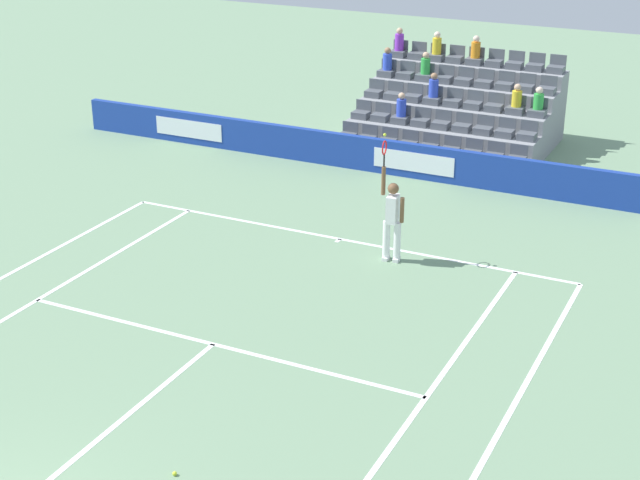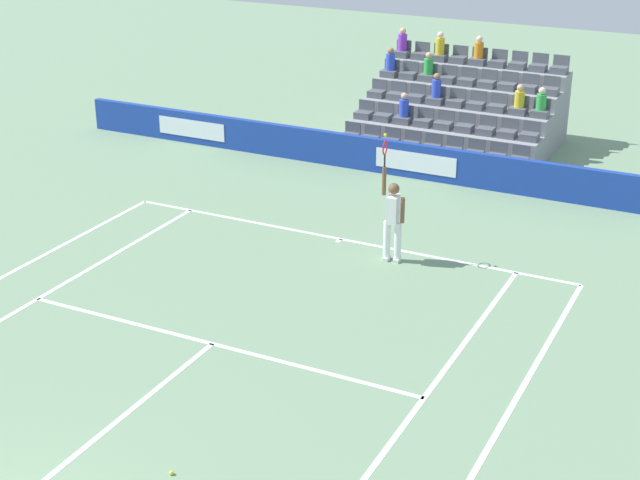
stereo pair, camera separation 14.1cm
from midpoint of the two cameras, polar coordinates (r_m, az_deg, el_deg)
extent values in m
cube|color=white|center=(22.11, 1.43, 0.06)|extent=(10.97, 0.10, 0.01)
cube|color=white|center=(17.79, -6.16, -6.11)|extent=(8.23, 0.10, 0.01)
cube|color=white|center=(15.60, -12.54, -11.12)|extent=(0.10, 6.40, 0.01)
cube|color=white|center=(19.81, -17.02, -3.87)|extent=(0.10, 11.89, 0.01)
cube|color=white|center=(15.84, 5.83, -10.06)|extent=(0.10, 11.89, 0.01)
cube|color=white|center=(15.51, 10.64, -11.17)|extent=(0.10, 11.89, 0.01)
cube|color=white|center=(22.03, 1.32, -0.03)|extent=(0.10, 0.20, 0.01)
cube|color=#193899|center=(26.08, 5.91, 4.66)|extent=(21.42, 0.20, 0.94)
cube|color=white|center=(25.98, 5.82, 4.59)|extent=(2.28, 0.01, 0.53)
cube|color=white|center=(29.13, -7.47, 6.54)|extent=(2.28, 0.01, 0.53)
cylinder|color=white|center=(20.87, 4.80, -0.13)|extent=(0.16, 0.16, 0.90)
cylinder|color=white|center=(20.93, 4.17, -0.04)|extent=(0.16, 0.16, 0.90)
cube|color=white|center=(21.04, 4.76, -1.16)|extent=(0.15, 0.27, 0.08)
cube|color=white|center=(21.09, 4.14, -1.07)|extent=(0.15, 0.27, 0.08)
cube|color=white|center=(20.62, 4.55, 1.83)|extent=(0.26, 0.38, 0.60)
sphere|color=brown|center=(20.46, 4.59, 3.03)|extent=(0.24, 0.24, 0.24)
cylinder|color=brown|center=(20.46, 4.01, 3.50)|extent=(0.09, 0.09, 0.62)
cylinder|color=brown|center=(20.51, 5.10, 1.76)|extent=(0.09, 0.09, 0.56)
cylinder|color=black|center=(20.32, 4.04, 4.70)|extent=(0.04, 0.04, 0.28)
torus|color=red|center=(20.23, 4.06, 5.45)|extent=(0.06, 0.31, 0.31)
sphere|color=#D1E533|center=(20.15, 4.09, 6.21)|extent=(0.07, 0.07, 0.07)
cube|color=gray|center=(27.12, 6.70, 4.76)|extent=(5.58, 0.95, 0.42)
cube|color=#545960|center=(26.34, 11.81, 4.58)|extent=(0.48, 0.44, 0.20)
cube|color=#545960|center=(26.45, 11.97, 5.22)|extent=(0.48, 0.04, 0.30)
cube|color=#545960|center=(26.49, 10.52, 4.79)|extent=(0.48, 0.44, 0.20)
cube|color=#545960|center=(26.60, 10.68, 5.42)|extent=(0.48, 0.04, 0.30)
cube|color=#545960|center=(26.66, 9.24, 4.99)|extent=(0.48, 0.44, 0.20)
cube|color=#545960|center=(26.77, 9.41, 5.62)|extent=(0.48, 0.04, 0.30)
cube|color=#545960|center=(26.84, 7.98, 5.19)|extent=(0.48, 0.44, 0.20)
cube|color=#545960|center=(26.94, 8.15, 5.81)|extent=(0.48, 0.04, 0.30)
cube|color=#545960|center=(27.03, 6.73, 5.39)|extent=(0.48, 0.44, 0.20)
cube|color=#545960|center=(27.13, 6.91, 6.00)|extent=(0.48, 0.04, 0.30)
cube|color=#545960|center=(27.23, 5.51, 5.57)|extent=(0.48, 0.44, 0.20)
cube|color=#545960|center=(27.34, 5.68, 6.18)|extent=(0.48, 0.04, 0.30)
cube|color=#545960|center=(27.45, 4.30, 5.76)|extent=(0.48, 0.44, 0.20)
cube|color=#545960|center=(27.55, 4.47, 6.36)|extent=(0.48, 0.04, 0.30)
cube|color=#545960|center=(27.67, 3.10, 5.93)|extent=(0.48, 0.44, 0.20)
cube|color=#545960|center=(27.78, 3.28, 6.53)|extent=(0.48, 0.04, 0.30)
cube|color=#545960|center=(27.91, 1.93, 6.10)|extent=(0.48, 0.44, 0.20)
cube|color=#545960|center=(28.02, 2.11, 6.70)|extent=(0.48, 0.04, 0.30)
cube|color=gray|center=(27.91, 7.40, 5.71)|extent=(5.58, 0.95, 0.84)
cube|color=#545960|center=(27.10, 12.42, 5.98)|extent=(0.48, 0.44, 0.20)
cube|color=#545960|center=(27.22, 12.58, 6.59)|extent=(0.48, 0.04, 0.30)
cube|color=#545960|center=(27.25, 11.16, 6.18)|extent=(0.48, 0.44, 0.20)
cube|color=#545960|center=(27.36, 11.32, 6.78)|extent=(0.48, 0.04, 0.30)
cube|color=#545960|center=(27.41, 9.91, 6.37)|extent=(0.48, 0.44, 0.20)
cube|color=#545960|center=(27.52, 10.07, 6.97)|extent=(0.48, 0.04, 0.30)
cube|color=#545960|center=(27.58, 8.68, 6.55)|extent=(0.48, 0.44, 0.20)
cube|color=#545960|center=(27.70, 8.84, 7.15)|extent=(0.48, 0.04, 0.30)
cube|color=#545960|center=(27.77, 7.46, 6.73)|extent=(0.48, 0.44, 0.20)
cube|color=#545960|center=(27.88, 7.62, 7.33)|extent=(0.48, 0.04, 0.30)
cube|color=#545960|center=(27.96, 6.25, 6.91)|extent=(0.48, 0.44, 0.20)
cube|color=#545960|center=(28.08, 6.42, 7.50)|extent=(0.48, 0.04, 0.30)
cube|color=#545960|center=(28.17, 5.07, 7.08)|extent=(0.48, 0.44, 0.20)
cube|color=#545960|center=(28.29, 5.24, 7.66)|extent=(0.48, 0.04, 0.30)
cube|color=#545960|center=(28.40, 3.90, 7.24)|extent=(0.48, 0.44, 0.20)
cube|color=#545960|center=(28.51, 4.07, 7.82)|extent=(0.48, 0.04, 0.30)
cube|color=#545960|center=(28.63, 2.74, 7.40)|extent=(0.48, 0.44, 0.20)
cube|color=#545960|center=(28.74, 2.92, 7.97)|extent=(0.48, 0.04, 0.30)
cube|color=gray|center=(28.72, 8.07, 6.60)|extent=(5.58, 0.95, 1.26)
cube|color=#545960|center=(27.88, 13.00, 7.30)|extent=(0.48, 0.44, 0.20)
cube|color=#545960|center=(28.00, 13.15, 7.89)|extent=(0.48, 0.04, 0.30)
cube|color=#545960|center=(28.02, 11.77, 7.48)|extent=(0.48, 0.44, 0.20)
cube|color=#545960|center=(28.14, 11.92, 8.07)|extent=(0.48, 0.04, 0.30)
cube|color=#545960|center=(28.18, 10.55, 7.66)|extent=(0.48, 0.44, 0.20)
cube|color=#545960|center=(28.30, 10.70, 8.24)|extent=(0.48, 0.04, 0.30)
cube|color=#545960|center=(28.34, 9.34, 7.84)|extent=(0.48, 0.44, 0.20)
cube|color=#545960|center=(28.47, 9.50, 8.41)|extent=(0.48, 0.04, 0.30)
cube|color=#545960|center=(28.52, 8.15, 8.01)|extent=(0.48, 0.44, 0.20)
cube|color=#545960|center=(28.65, 8.31, 8.58)|extent=(0.48, 0.04, 0.30)
cube|color=#545960|center=(28.72, 6.97, 8.17)|extent=(0.48, 0.44, 0.20)
cube|color=#545960|center=(28.84, 7.13, 8.74)|extent=(0.48, 0.04, 0.30)
cube|color=#545960|center=(28.92, 5.80, 8.33)|extent=(0.48, 0.44, 0.20)
cube|color=#545960|center=(29.04, 5.96, 8.89)|extent=(0.48, 0.04, 0.30)
cube|color=#545960|center=(29.14, 4.65, 8.48)|extent=(0.48, 0.44, 0.20)
cube|color=#545960|center=(29.26, 4.82, 9.04)|extent=(0.48, 0.04, 0.30)
cube|color=#545960|center=(29.37, 3.52, 8.63)|extent=(0.48, 0.44, 0.20)
cube|color=#545960|center=(29.48, 3.69, 9.18)|extent=(0.48, 0.04, 0.30)
cube|color=gray|center=(29.53, 8.69, 7.44)|extent=(5.58, 0.95, 1.68)
cube|color=#545960|center=(28.67, 13.56, 8.55)|extent=(0.48, 0.44, 0.20)
cube|color=#545960|center=(28.80, 13.70, 9.11)|extent=(0.48, 0.04, 0.30)
cube|color=#545960|center=(28.81, 12.35, 8.72)|extent=(0.48, 0.44, 0.20)
cube|color=#545960|center=(28.94, 12.50, 9.28)|extent=(0.48, 0.04, 0.30)
cube|color=#545960|center=(28.96, 11.16, 8.89)|extent=(0.48, 0.44, 0.20)
cube|color=#545960|center=(29.09, 11.30, 9.45)|extent=(0.48, 0.04, 0.30)
cube|color=#545960|center=(29.12, 9.97, 9.06)|extent=(0.48, 0.44, 0.20)
cube|color=#545960|center=(29.25, 10.12, 9.61)|extent=(0.48, 0.04, 0.30)
cube|color=#545960|center=(29.30, 8.80, 9.21)|extent=(0.48, 0.44, 0.20)
cube|color=#545960|center=(29.43, 8.96, 9.77)|extent=(0.48, 0.04, 0.30)
cube|color=#545960|center=(29.49, 7.65, 9.37)|extent=(0.48, 0.44, 0.20)
cube|color=#545960|center=(29.61, 7.80, 9.92)|extent=(0.48, 0.04, 0.30)
cube|color=#545960|center=(29.69, 6.50, 9.51)|extent=(0.48, 0.44, 0.20)
cube|color=#545960|center=(29.81, 6.66, 10.06)|extent=(0.48, 0.04, 0.30)
cube|color=#545960|center=(29.90, 5.38, 9.66)|extent=(0.48, 0.44, 0.20)
cube|color=#545960|center=(30.02, 5.54, 10.20)|extent=(0.48, 0.04, 0.30)
cube|color=#545960|center=(30.12, 4.26, 9.79)|extent=(0.48, 0.44, 0.20)
cube|color=#545960|center=(30.24, 4.42, 10.33)|extent=(0.48, 0.04, 0.30)
cube|color=gray|center=(30.36, 9.29, 8.24)|extent=(5.58, 0.95, 2.10)
cube|color=#545960|center=(29.48, 14.08, 9.72)|extent=(0.48, 0.44, 0.20)
cube|color=#545960|center=(29.62, 14.22, 10.27)|extent=(0.48, 0.04, 0.30)
cube|color=#545960|center=(29.61, 12.90, 9.89)|extent=(0.48, 0.44, 0.20)
cube|color=#545960|center=(29.75, 13.04, 10.43)|extent=(0.48, 0.04, 0.30)
cube|color=#545960|center=(29.76, 11.73, 10.05)|extent=(0.48, 0.44, 0.20)
cube|color=#545960|center=(29.90, 11.88, 10.59)|extent=(0.48, 0.04, 0.30)
cube|color=#545960|center=(29.92, 10.58, 10.21)|extent=(0.48, 0.44, 0.20)
cube|color=#545960|center=(30.05, 10.72, 10.74)|extent=(0.48, 0.04, 0.30)
cube|color=#545960|center=(30.09, 9.43, 10.36)|extent=(0.48, 0.44, 0.20)
cube|color=#545960|center=(30.22, 9.58, 10.89)|extent=(0.48, 0.04, 0.30)
cube|color=#545960|center=(30.27, 8.30, 10.50)|extent=(0.48, 0.44, 0.20)
cube|color=#545960|center=(30.41, 8.45, 11.03)|extent=(0.48, 0.04, 0.30)
cube|color=#545960|center=(30.47, 7.17, 10.64)|extent=(0.48, 0.44, 0.20)
cube|color=#545960|center=(30.60, 7.33, 11.17)|extent=(0.48, 0.04, 0.30)
cube|color=#545960|center=(30.67, 6.07, 10.77)|extent=(0.48, 0.44, 0.20)
cube|color=#545960|center=(30.80, 6.22, 11.29)|extent=(0.48, 0.04, 0.30)
cube|color=#545960|center=(30.89, 4.97, 10.90)|extent=(0.48, 0.44, 0.20)
cube|color=#545960|center=(31.02, 5.13, 11.42)|extent=(0.48, 0.04, 0.30)
cylinder|color=blue|center=(28.67, 7.03, 8.88)|extent=(0.28, 0.28, 0.51)
sphere|color=#9E7251|center=(28.59, 7.07, 9.57)|extent=(0.20, 0.20, 0.20)
cylinder|color=yellow|center=(30.44, 7.24, 11.29)|extent=(0.28, 0.28, 0.49)
sphere|color=beige|center=(30.38, 7.27, 11.93)|extent=(0.20, 0.20, 0.20)
cylinder|color=green|center=(27.84, 13.09, 7.95)|extent=(0.28, 0.28, 0.43)
sphere|color=beige|center=(27.77, 13.15, 8.58)|extent=(0.20, 0.20, 0.20)
cylinder|color=blue|center=(28.13, 5.13, 7.78)|extent=(0.28, 0.28, 0.49)
sphere|color=#D3A884|center=(28.04, 5.15, 8.46)|extent=(0.20, 0.20, 0.20)
cylinder|color=purple|center=(30.86, 5.03, 11.56)|extent=(0.28, 0.28, 0.51)
sphere|color=#D3A884|center=(30.80, 5.05, 12.20)|extent=(0.20, 0.20, 0.20)
cylinder|color=blue|center=(30.09, 4.32, 10.45)|extent=(0.28, 0.28, 0.49)
sphere|color=#9E7251|center=(30.02, 4.34, 11.09)|extent=(0.20, 0.20, 0.20)
cylinder|color=yellow|center=(27.98, 11.85, 8.15)|extent=(0.28, 0.28, 0.45)
sphere|color=#D3A884|center=(27.91, 11.91, 8.80)|extent=(0.20, 0.20, 0.20)
cylinder|color=green|center=(29.66, 6.57, 10.16)|extent=(0.28, 0.28, 0.46)
sphere|color=#D3A884|center=(29.59, 6.60, 10.78)|extent=(0.20, 0.20, 0.20)
cylinder|color=orange|center=(30.07, 9.50, 11.00)|extent=(0.28, 0.28, 0.47)
sphere|color=beige|center=(30.00, 9.54, 11.63)|extent=(0.20, 0.20, 0.20)
sphere|color=#D1E533|center=(14.54, -8.49, -13.45)|extent=(0.07, 0.07, 0.07)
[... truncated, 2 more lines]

